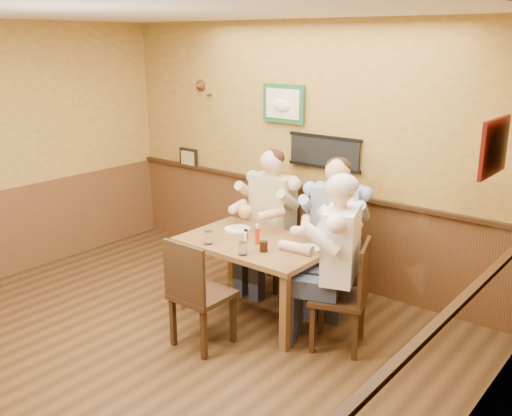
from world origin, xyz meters
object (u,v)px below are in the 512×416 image
at_px(water_glass_mid, 243,249).
at_px(pepper_shaker, 246,234).
at_px(chair_right_end, 339,295).
at_px(hot_sauce_bottle, 257,235).
at_px(salt_shaker, 245,237).
at_px(dining_table, 255,250).
at_px(diner_white_elder, 340,272).
at_px(diner_blue_polo, 335,240).
at_px(chair_back_left, 272,244).
at_px(chair_back_right, 335,259).
at_px(chair_near_side, 202,292).
at_px(diner_tan_shirt, 273,226).
at_px(water_glass_left, 208,238).
at_px(cola_tumbler, 264,246).

bearing_deg(water_glass_mid, pepper_shaker, 126.29).
bearing_deg(chair_right_end, pepper_shaker, -112.19).
xyz_separation_m(hot_sauce_bottle, salt_shaker, (-0.14, -0.00, -0.05)).
distance_m(dining_table, water_glass_mid, 0.40).
bearing_deg(hot_sauce_bottle, diner_white_elder, 0.46).
bearing_deg(diner_blue_polo, diner_white_elder, -74.19).
height_order(chair_back_left, salt_shaker, chair_back_left).
relative_size(chair_back_right, water_glass_mid, 8.14).
bearing_deg(hot_sauce_bottle, chair_near_side, -94.10).
bearing_deg(diner_tan_shirt, water_glass_left, -91.41).
bearing_deg(water_glass_mid, diner_white_elder, 20.55).
relative_size(diner_tan_shirt, salt_shaker, 15.90).
height_order(chair_back_right, hot_sauce_bottle, chair_back_right).
height_order(diner_blue_polo, salt_shaker, diner_blue_polo).
bearing_deg(chair_back_right, dining_table, -143.37).
distance_m(dining_table, hot_sauce_bottle, 0.20).
bearing_deg(water_glass_left, chair_near_side, -53.02).
bearing_deg(chair_back_left, chair_near_side, -78.61).
distance_m(chair_near_side, pepper_shaker, 0.81).
bearing_deg(salt_shaker, chair_back_right, 52.45).
distance_m(dining_table, diner_blue_polo, 0.83).
distance_m(chair_right_end, pepper_shaker, 1.12).
bearing_deg(chair_back_right, diner_tan_shirt, 164.05).
distance_m(chair_back_right, diner_white_elder, 0.89).
bearing_deg(dining_table, diner_blue_polo, 54.41).
xyz_separation_m(dining_table, hot_sauce_bottle, (0.06, -0.05, 0.18)).
relative_size(chair_right_end, cola_tumbler, 9.81).
height_order(chair_back_right, chair_right_end, chair_right_end).
distance_m(diner_blue_polo, water_glass_left, 1.28).
relative_size(chair_back_left, diner_blue_polo, 0.70).
bearing_deg(water_glass_mid, chair_back_left, 113.02).
xyz_separation_m(chair_back_right, cola_tumbler, (-0.25, -0.84, 0.32)).
xyz_separation_m(dining_table, water_glass_mid, (0.14, -0.35, 0.15)).
bearing_deg(salt_shaker, diner_tan_shirt, 106.34).
bearing_deg(diner_blue_polo, chair_back_right, 0.00).
bearing_deg(diner_white_elder, diner_blue_polo, -166.41).
relative_size(diner_blue_polo, salt_shaker, 15.98).
distance_m(chair_back_right, salt_shaker, 0.97).
height_order(chair_back_left, diner_white_elder, diner_white_elder).
relative_size(chair_back_right, hot_sauce_bottle, 5.36).
height_order(water_glass_left, hot_sauce_bottle, hot_sauce_bottle).
xyz_separation_m(diner_white_elder, pepper_shaker, (-1.07, 0.04, 0.10)).
relative_size(cola_tumbler, pepper_shaker, 1.03).
relative_size(diner_white_elder, water_glass_left, 11.31).
bearing_deg(pepper_shaker, water_glass_mid, -53.71).
xyz_separation_m(chair_right_end, hot_sauce_bottle, (-0.89, -0.01, 0.35)).
distance_m(diner_tan_shirt, diner_blue_polo, 0.77).
bearing_deg(pepper_shaker, diner_tan_shirt, 104.57).
bearing_deg(salt_shaker, water_glass_left, -128.05).
bearing_deg(dining_table, chair_near_side, -88.93).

